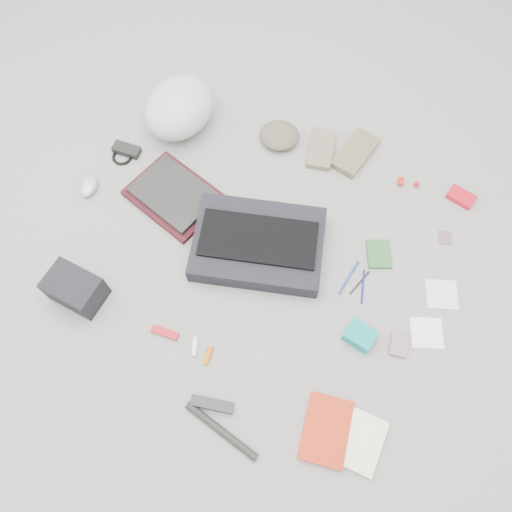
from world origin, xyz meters
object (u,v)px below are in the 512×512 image
at_px(messenger_bag, 258,244).
at_px(laptop, 174,193).
at_px(camera_bag, 75,289).
at_px(book_red, 326,430).
at_px(accordion_wallet, 360,336).
at_px(bike_helmet, 179,107).

distance_m(messenger_bag, laptop, 0.41).
bearing_deg(camera_bag, book_red, -0.82).
xyz_separation_m(messenger_bag, laptop, (-0.40, 0.09, -0.01)).
relative_size(camera_bag, accordion_wallet, 1.88).
relative_size(laptop, camera_bag, 1.63).
relative_size(messenger_bag, accordion_wallet, 4.82).
distance_m(laptop, camera_bag, 0.53).
bearing_deg(book_red, laptop, 136.88).
relative_size(messenger_bag, camera_bag, 2.56).
bearing_deg(bike_helmet, camera_bag, -84.88).
bearing_deg(accordion_wallet, bike_helmet, 159.49).
distance_m(camera_bag, accordion_wallet, 1.04).
height_order(messenger_bag, bike_helmet, bike_helmet).
distance_m(bike_helmet, accordion_wallet, 1.20).
relative_size(messenger_bag, laptop, 1.57).
relative_size(bike_helmet, book_red, 1.52).
bearing_deg(laptop, book_red, -17.64).
relative_size(laptop, accordion_wallet, 3.06).
bearing_deg(messenger_bag, camera_bag, -155.75).
bearing_deg(bike_helmet, book_red, -39.08).
bearing_deg(book_red, camera_bag, 166.42).
distance_m(messenger_bag, bike_helmet, 0.70).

